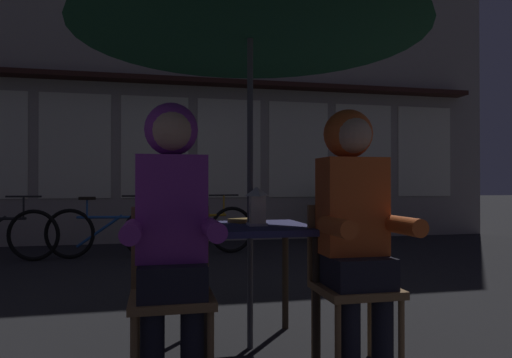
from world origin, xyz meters
name	(u,v)px	position (x,y,z in m)	size (l,w,h in m)	color
ground_plane	(250,348)	(0.00, 0.00, 0.00)	(60.00, 60.00, 0.00)	#232326
cafe_table	(250,242)	(0.00, 0.00, 0.64)	(0.72, 0.72, 0.74)	navy
patio_umbrella	(250,8)	(0.00, 0.00, 2.06)	(2.10, 2.10, 2.31)	#4C4C51
lantern	(257,205)	(0.03, -0.04, 0.86)	(0.11, 0.11, 0.23)	white
chair_left	(171,284)	(-0.48, -0.37, 0.49)	(0.40, 0.40, 0.87)	olive
chair_right	(350,275)	(0.48, -0.37, 0.49)	(0.40, 0.40, 0.87)	olive
person_left_hooded	(172,213)	(-0.48, -0.43, 0.85)	(0.45, 0.56, 1.40)	black
person_right_hooded	(354,211)	(0.48, -0.43, 0.85)	(0.45, 0.56, 1.40)	black
shopfront_building	(227,67)	(0.69, 5.39, 3.09)	(10.00, 0.93, 6.20)	#9E9389
bicycle_second	(109,232)	(-1.17, 3.59, 0.35)	(1.66, 0.33, 0.84)	black
bicycle_third	(197,230)	(0.00, 3.63, 0.35)	(1.66, 0.38, 0.84)	black
book	(246,220)	(0.02, 0.20, 0.75)	(0.20, 0.14, 0.02)	olive
potted_plant	(334,210)	(2.37, 4.51, 0.54)	(0.60, 0.60, 0.92)	brown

